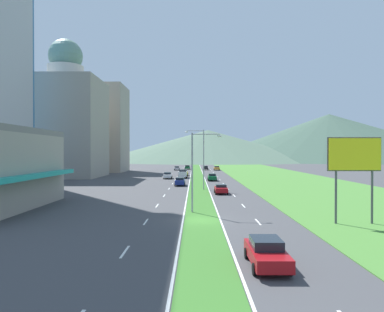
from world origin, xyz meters
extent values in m
plane|color=#424244|center=(0.00, 0.00, 0.00)|extent=(600.00, 600.00, 0.00)
cube|color=#387028|center=(0.00, 60.00, 0.03)|extent=(3.20, 240.00, 0.06)
cube|color=#477F33|center=(20.60, 60.00, 0.03)|extent=(24.00, 240.00, 0.06)
cube|color=silver|center=(-5.10, -10.31, 0.01)|extent=(0.16, 2.80, 0.01)
cube|color=silver|center=(-5.10, -0.63, 0.01)|extent=(0.16, 2.80, 0.01)
cube|color=silver|center=(-5.10, 9.06, 0.01)|extent=(0.16, 2.80, 0.01)
cube|color=silver|center=(-5.10, 18.75, 0.01)|extent=(0.16, 2.80, 0.01)
cube|color=silver|center=(-5.10, 28.44, 0.01)|extent=(0.16, 2.80, 0.01)
cube|color=silver|center=(-5.10, 38.12, 0.01)|extent=(0.16, 2.80, 0.01)
cube|color=silver|center=(-5.10, 47.81, 0.01)|extent=(0.16, 2.80, 0.01)
cube|color=silver|center=(-5.10, 57.50, 0.01)|extent=(0.16, 2.80, 0.01)
cube|color=silver|center=(-5.10, 67.18, 0.01)|extent=(0.16, 2.80, 0.01)
cube|color=silver|center=(-5.10, 76.87, 0.01)|extent=(0.16, 2.80, 0.01)
cube|color=silver|center=(-5.10, 86.56, 0.01)|extent=(0.16, 2.80, 0.01)
cube|color=silver|center=(-5.10, 96.24, 0.01)|extent=(0.16, 2.80, 0.01)
cube|color=silver|center=(-5.10, 105.93, 0.01)|extent=(0.16, 2.80, 0.01)
cube|color=silver|center=(-5.10, 115.62, 0.01)|extent=(0.16, 2.80, 0.01)
cube|color=silver|center=(-5.10, 125.31, 0.01)|extent=(0.16, 2.80, 0.01)
cube|color=silver|center=(5.10, -10.31, 0.01)|extent=(0.16, 2.80, 0.01)
cube|color=silver|center=(5.10, -0.63, 0.01)|extent=(0.16, 2.80, 0.01)
cube|color=silver|center=(5.10, 9.06, 0.01)|extent=(0.16, 2.80, 0.01)
cube|color=silver|center=(5.10, 18.75, 0.01)|extent=(0.16, 2.80, 0.01)
cube|color=silver|center=(5.10, 28.44, 0.01)|extent=(0.16, 2.80, 0.01)
cube|color=silver|center=(5.10, 38.12, 0.01)|extent=(0.16, 2.80, 0.01)
cube|color=silver|center=(5.10, 47.81, 0.01)|extent=(0.16, 2.80, 0.01)
cube|color=silver|center=(5.10, 57.50, 0.01)|extent=(0.16, 2.80, 0.01)
cube|color=silver|center=(5.10, 67.18, 0.01)|extent=(0.16, 2.80, 0.01)
cube|color=silver|center=(5.10, 76.87, 0.01)|extent=(0.16, 2.80, 0.01)
cube|color=silver|center=(5.10, 86.56, 0.01)|extent=(0.16, 2.80, 0.01)
cube|color=silver|center=(5.10, 96.24, 0.01)|extent=(0.16, 2.80, 0.01)
cube|color=silver|center=(5.10, 105.93, 0.01)|extent=(0.16, 2.80, 0.01)
cube|color=silver|center=(5.10, 115.62, 0.01)|extent=(0.16, 2.80, 0.01)
cube|color=silver|center=(5.10, 125.31, 0.01)|extent=(0.16, 2.80, 0.01)
cube|color=silver|center=(-1.75, 60.00, 0.01)|extent=(0.16, 240.00, 0.01)
cube|color=silver|center=(1.75, 60.00, 0.01)|extent=(0.16, 240.00, 0.01)
cube|color=teal|center=(-18.31, 5.48, 3.77)|extent=(2.82, 18.32, 0.64)
cube|color=#B2B2B7|center=(-33.84, 29.64, 29.32)|extent=(0.10, 20.07, 53.94)
cube|color=#9E9384|center=(-33.51, 57.40, 12.43)|extent=(17.83, 17.83, 24.86)
cylinder|color=beige|center=(-33.51, 57.40, 26.55)|extent=(8.90, 8.90, 3.39)
sphere|color=slate|center=(-33.51, 57.40, 30.79)|extent=(8.48, 8.48, 8.48)
cube|color=#9E9384|center=(-30.79, 81.87, 13.82)|extent=(15.28, 15.28, 27.65)
cone|color=#47664C|center=(-114.65, 279.61, 12.84)|extent=(136.22, 136.22, 25.67)
cone|color=#516B56|center=(8.82, 220.60, 11.02)|extent=(157.57, 157.57, 22.04)
cone|color=#3D5647|center=(105.52, 248.15, 18.16)|extent=(206.08, 206.08, 36.32)
cylinder|color=#99999E|center=(-0.91, 4.27, 4.18)|extent=(0.18, 0.18, 8.37)
cylinder|color=#99999E|center=(0.52, 4.13, 8.22)|extent=(2.87, 0.37, 0.10)
ellipsoid|color=silver|center=(1.95, 4.00, 8.02)|extent=(0.56, 0.28, 0.20)
cylinder|color=#99999E|center=(0.86, 26.80, 5.04)|extent=(0.18, 0.18, 10.08)
cylinder|color=#99999E|center=(-0.58, 26.80, 9.93)|extent=(2.89, 0.11, 0.10)
ellipsoid|color=silver|center=(-2.02, 26.79, 9.73)|extent=(0.56, 0.28, 0.20)
cylinder|color=#4C4C51|center=(11.78, -1.54, 2.39)|extent=(0.20, 0.20, 4.77)
cylinder|color=#4C4C51|center=(14.95, -1.54, 2.39)|extent=(0.20, 0.20, 4.77)
cube|color=yellow|center=(13.36, -1.64, 6.17)|extent=(4.53, 0.16, 2.79)
cube|color=#4C4C51|center=(13.36, -1.52, 6.17)|extent=(4.73, 0.08, 2.99)
cube|color=#0C5128|center=(3.22, 45.54, 0.70)|extent=(1.80, 4.38, 0.75)
cube|color=black|center=(3.22, 45.72, 1.32)|extent=(1.55, 1.93, 0.49)
cylinder|color=black|center=(4.08, 44.18, 0.32)|extent=(0.22, 0.64, 0.64)
cylinder|color=black|center=(2.35, 44.18, 0.32)|extent=(0.22, 0.64, 0.64)
cylinder|color=black|center=(4.08, 46.90, 0.32)|extent=(0.22, 0.64, 0.64)
cylinder|color=black|center=(2.35, 46.90, 0.32)|extent=(0.22, 0.64, 0.64)
cube|color=#0C5128|center=(-3.30, 96.84, 0.66)|extent=(1.80, 4.44, 0.68)
cube|color=black|center=(-3.30, 96.66, 1.26)|extent=(1.55, 1.96, 0.53)
cylinder|color=black|center=(-4.17, 98.21, 0.32)|extent=(0.22, 0.64, 0.64)
cylinder|color=black|center=(-2.44, 98.21, 0.32)|extent=(0.22, 0.64, 0.64)
cylinder|color=black|center=(-4.17, 95.46, 0.32)|extent=(0.22, 0.64, 0.64)
cylinder|color=black|center=(-2.44, 95.46, 0.32)|extent=(0.22, 0.64, 0.64)
cube|color=navy|center=(-3.43, 34.22, 0.69)|extent=(1.76, 4.65, 0.74)
cube|color=black|center=(-3.43, 34.03, 1.31)|extent=(1.51, 2.05, 0.50)
cylinder|color=black|center=(-4.28, 35.66, 0.32)|extent=(0.22, 0.64, 0.64)
cylinder|color=black|center=(-2.59, 35.66, 0.32)|extent=(0.22, 0.64, 0.64)
cylinder|color=black|center=(-4.28, 32.78, 0.32)|extent=(0.22, 0.64, 0.64)
cylinder|color=black|center=(-2.59, 32.78, 0.32)|extent=(0.22, 0.64, 0.64)
cube|color=#C6842D|center=(7.01, 90.05, 0.69)|extent=(1.82, 4.69, 0.75)
cube|color=black|center=(7.01, 90.24, 1.27)|extent=(1.56, 2.06, 0.40)
cylinder|color=black|center=(7.88, 88.60, 0.32)|extent=(0.22, 0.64, 0.64)
cylinder|color=black|center=(6.14, 88.60, 0.32)|extent=(0.22, 0.64, 0.64)
cylinder|color=black|center=(7.88, 91.51, 0.32)|extent=(0.22, 0.64, 0.64)
cylinder|color=black|center=(6.14, 91.51, 0.32)|extent=(0.22, 0.64, 0.64)
cube|color=maroon|center=(3.35, -13.13, 0.66)|extent=(1.88, 4.64, 0.68)
cube|color=black|center=(3.35, -12.94, 1.27)|extent=(1.62, 2.04, 0.53)
cylinder|color=black|center=(4.25, -14.57, 0.32)|extent=(0.22, 0.64, 0.64)
cylinder|color=black|center=(2.44, -14.57, 0.32)|extent=(0.22, 0.64, 0.64)
cylinder|color=black|center=(4.25, -11.69, 0.32)|extent=(0.22, 0.64, 0.64)
cylinder|color=black|center=(2.44, -11.69, 0.32)|extent=(0.22, 0.64, 0.64)
cube|color=black|center=(3.21, 92.84, 0.65)|extent=(1.72, 4.10, 0.66)
cube|color=black|center=(3.21, 93.01, 1.22)|extent=(1.48, 1.80, 0.48)
cylinder|color=black|center=(4.04, 91.57, 0.32)|extent=(0.22, 0.64, 0.64)
cylinder|color=black|center=(2.39, 91.57, 0.32)|extent=(0.22, 0.64, 0.64)
cylinder|color=black|center=(4.04, 94.11, 0.32)|extent=(0.22, 0.64, 0.64)
cylinder|color=black|center=(2.39, 94.11, 0.32)|extent=(0.22, 0.64, 0.64)
cube|color=#B2B2B7|center=(-6.88, 91.06, 0.62)|extent=(1.71, 4.74, 0.60)
cube|color=black|center=(-6.88, 90.87, 1.17)|extent=(1.47, 2.08, 0.49)
cylinder|color=black|center=(-7.70, 92.53, 0.32)|extent=(0.22, 0.64, 0.64)
cylinder|color=black|center=(-6.06, 92.53, 0.32)|extent=(0.22, 0.64, 0.64)
cylinder|color=black|center=(-7.70, 89.59, 0.32)|extent=(0.22, 0.64, 0.64)
cylinder|color=black|center=(-6.06, 89.59, 0.32)|extent=(0.22, 0.64, 0.64)
cube|color=yellow|center=(-3.34, 62.35, 0.62)|extent=(1.70, 4.29, 0.61)
cube|color=black|center=(-3.34, 62.18, 1.15)|extent=(1.46, 1.89, 0.44)
cylinder|color=black|center=(-4.16, 63.68, 0.32)|extent=(0.22, 0.64, 0.64)
cylinder|color=black|center=(-2.53, 63.68, 0.32)|extent=(0.22, 0.64, 0.64)
cylinder|color=black|center=(-4.16, 61.02, 0.32)|extent=(0.22, 0.64, 0.64)
cylinder|color=black|center=(-2.53, 61.02, 0.32)|extent=(0.22, 0.64, 0.64)
cube|color=maroon|center=(3.36, 21.20, 0.65)|extent=(1.84, 4.06, 0.66)
cube|color=black|center=(3.36, 21.36, 1.19)|extent=(1.58, 1.79, 0.42)
cylinder|color=black|center=(4.24, 19.94, 0.32)|extent=(0.22, 0.64, 0.64)
cylinder|color=black|center=(2.48, 19.94, 0.32)|extent=(0.22, 0.64, 0.64)
cylinder|color=black|center=(4.24, 22.46, 0.32)|extent=(0.22, 0.64, 0.64)
cylinder|color=black|center=(2.48, 22.46, 0.32)|extent=(0.22, 0.64, 0.64)
cube|color=silver|center=(-7.04, 51.49, 0.69)|extent=(1.80, 4.57, 0.74)
cube|color=black|center=(-7.04, 51.30, 1.30)|extent=(1.55, 2.01, 0.48)
cylinder|color=black|center=(-7.90, 52.90, 0.32)|extent=(0.22, 0.64, 0.64)
cylinder|color=black|center=(-6.18, 52.90, 0.32)|extent=(0.22, 0.64, 0.64)
cylinder|color=black|center=(-7.90, 50.07, 0.32)|extent=(0.22, 0.64, 0.64)
cylinder|color=black|center=(-6.18, 50.07, 0.32)|extent=(0.22, 0.64, 0.64)
cube|color=silver|center=(-3.55, 54.06, 0.80)|extent=(2.00, 5.40, 0.80)
cube|color=black|center=(-3.55, 55.66, 1.60)|extent=(1.84, 2.00, 0.80)
cube|color=silver|center=(-4.49, 52.96, 1.42)|extent=(0.10, 3.20, 0.44)
cube|color=silver|center=(-2.61, 52.96, 1.42)|extent=(0.10, 3.20, 0.44)
cube|color=silver|center=(-3.55, 51.41, 1.42)|extent=(1.84, 0.10, 0.44)
cylinder|color=black|center=(-4.51, 55.68, 0.40)|extent=(0.26, 0.80, 0.80)
cylinder|color=black|center=(-2.59, 55.68, 0.40)|extent=(0.26, 0.80, 0.80)
cylinder|color=black|center=(-4.51, 52.44, 0.40)|extent=(0.26, 0.80, 0.80)
cylinder|color=black|center=(-2.59, 52.44, 0.40)|extent=(0.26, 0.80, 0.80)
camera|label=1|loc=(-0.65, -32.75, 6.36)|focal=33.18mm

